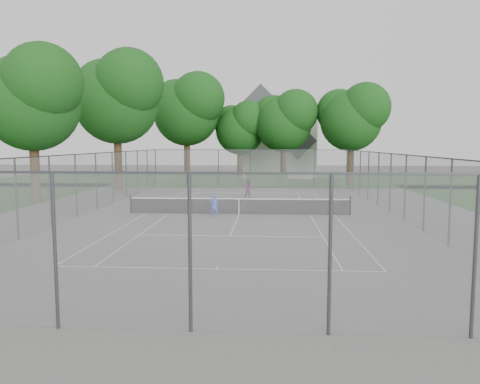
# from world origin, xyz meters

# --- Properties ---
(ground) EXTENTS (120.00, 120.00, 0.00)m
(ground) POSITION_xyz_m (0.00, 0.00, 0.00)
(ground) COLOR #5F5D5A
(ground) RESTS_ON ground
(grass_far) EXTENTS (60.00, 20.00, 0.00)m
(grass_far) POSITION_xyz_m (0.00, 26.00, 0.00)
(grass_far) COLOR #174513
(grass_far) RESTS_ON ground
(court_markings) EXTENTS (11.03, 23.83, 0.01)m
(court_markings) POSITION_xyz_m (0.00, 0.00, 0.01)
(court_markings) COLOR silver
(court_markings) RESTS_ON ground
(tennis_net) EXTENTS (12.87, 0.10, 1.10)m
(tennis_net) POSITION_xyz_m (0.00, 0.00, 0.51)
(tennis_net) COLOR black
(tennis_net) RESTS_ON ground
(perimeter_fence) EXTENTS (18.08, 34.08, 3.52)m
(perimeter_fence) POSITION_xyz_m (0.00, 0.00, 1.81)
(perimeter_fence) COLOR #38383D
(perimeter_fence) RESTS_ON ground
(tree_far_left) EXTENTS (7.95, 7.26, 11.42)m
(tree_far_left) POSITION_xyz_m (-6.83, 22.42, 7.85)
(tree_far_left) COLOR #3B2615
(tree_far_left) RESTS_ON ground
(tree_far_midleft) EXTENTS (5.98, 5.46, 8.60)m
(tree_far_midleft) POSITION_xyz_m (-1.29, 23.38, 5.90)
(tree_far_midleft) COLOR #3B2615
(tree_far_midleft) RESTS_ON ground
(tree_far_midright) EXTENTS (6.62, 6.05, 9.52)m
(tree_far_midright) POSITION_xyz_m (3.33, 21.75, 6.54)
(tree_far_midright) COLOR #3B2615
(tree_far_midright) RESTS_ON ground
(tree_far_right) EXTENTS (6.90, 6.30, 9.92)m
(tree_far_right) POSITION_xyz_m (9.84, 19.96, 6.82)
(tree_far_right) COLOR #3B2615
(tree_far_right) RESTS_ON ground
(tree_side_back) EXTENTS (8.40, 7.67, 12.07)m
(tree_side_back) POSITION_xyz_m (-11.40, 13.55, 8.30)
(tree_side_back) COLOR #3B2615
(tree_side_back) RESTS_ON ground
(tree_side_front) EXTENTS (7.42, 6.77, 10.66)m
(tree_side_front) POSITION_xyz_m (-14.24, 4.29, 7.33)
(tree_side_front) COLOR #3B2615
(tree_side_front) RESTS_ON ground
(hedge_left) EXTENTS (4.26, 1.28, 1.07)m
(hedge_left) POSITION_xyz_m (-5.03, 17.92, 0.53)
(hedge_left) COLOR #1B4516
(hedge_left) RESTS_ON ground
(hedge_mid) EXTENTS (4.02, 1.15, 1.26)m
(hedge_mid) POSITION_xyz_m (1.55, 18.04, 0.63)
(hedge_mid) COLOR #1B4516
(hedge_mid) RESTS_ON ground
(hedge_right) EXTENTS (2.66, 0.98, 0.80)m
(hedge_right) POSITION_xyz_m (7.34, 18.35, 0.40)
(hedge_right) COLOR #1B4516
(hedge_right) RESTS_ON ground
(house) EXTENTS (8.73, 6.76, 10.87)m
(house) POSITION_xyz_m (2.93, 30.61, 4.37)
(house) COLOR beige
(house) RESTS_ON ground
(girl_player) EXTENTS (0.52, 0.37, 1.32)m
(girl_player) POSITION_xyz_m (-1.31, -1.20, 0.66)
(girl_player) COLOR blue
(girl_player) RESTS_ON ground
(woman_player) EXTENTS (0.78, 0.65, 1.43)m
(woman_player) POSITION_xyz_m (0.24, 7.85, 0.72)
(woman_player) COLOR #6C2458
(woman_player) RESTS_ON ground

